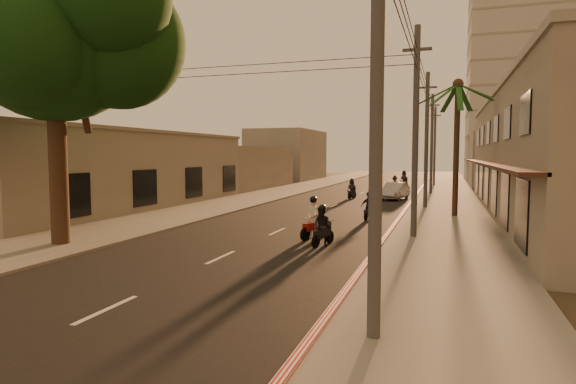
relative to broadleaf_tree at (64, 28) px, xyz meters
name	(u,v)px	position (x,y,z in m)	size (l,w,h in m)	color
ground	(192,271)	(6.61, -2.14, -8.48)	(160.00, 160.00, 0.00)	#383023
road	(334,206)	(6.61, 17.86, -8.47)	(10.00, 140.00, 0.02)	black
sidewalk_right	(445,209)	(14.11, 17.86, -8.42)	(5.00, 140.00, 0.12)	slate
sidewalk_left	(237,202)	(-0.89, 17.86, -8.42)	(5.00, 140.00, 0.12)	slate
curb_stripe	(401,216)	(11.71, 12.86, -8.38)	(0.20, 60.00, 0.20)	red
shophouse_row	(566,154)	(20.57, 15.86, -4.83)	(8.80, 34.20, 7.30)	gray
left_building	(112,170)	(-7.37, 11.86, -5.88)	(8.20, 24.20, 5.20)	gray
distant_tower	(518,74)	(22.61, 53.86, 5.52)	(12.10, 12.10, 28.00)	#B7B5B2
broadleaf_tree	(64,28)	(0.00, 0.00, 0.00)	(9.60, 8.70, 12.10)	black
palm_tree	(458,92)	(14.61, 13.86, -1.33)	(5.00, 5.00, 8.20)	black
utility_poles	(427,110)	(12.81, 17.86, -1.94)	(1.20, 48.26, 9.00)	#38383A
filler_right	(508,160)	(20.61, 42.86, -5.48)	(8.00, 14.00, 6.00)	gray
filler_left_near	(235,168)	(-7.39, 31.86, -6.28)	(8.00, 14.00, 4.40)	gray
filler_left_far	(287,155)	(-7.39, 49.86, -4.98)	(8.00, 14.00, 7.00)	gray
scooter_red	(314,220)	(8.75, 4.44, -7.64)	(1.02, 1.82, 1.87)	black
scooter_mid_a	(322,227)	(9.46, 3.12, -7.71)	(1.06, 1.67, 1.67)	black
scooter_mid_b	(369,207)	(10.05, 11.30, -7.76)	(0.97, 1.60, 1.57)	black
scooter_far_a	(352,189)	(6.79, 23.69, -7.71)	(0.96, 1.71, 1.69)	black
scooter_far_b	(395,185)	(9.50, 31.16, -7.71)	(1.47, 1.54, 1.65)	black
parked_car	(395,191)	(10.20, 24.24, -7.79)	(2.16, 4.35, 1.37)	#A4A6AC
scooter_far_c	(404,180)	(9.82, 37.87, -7.61)	(1.23, 1.88, 1.92)	black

